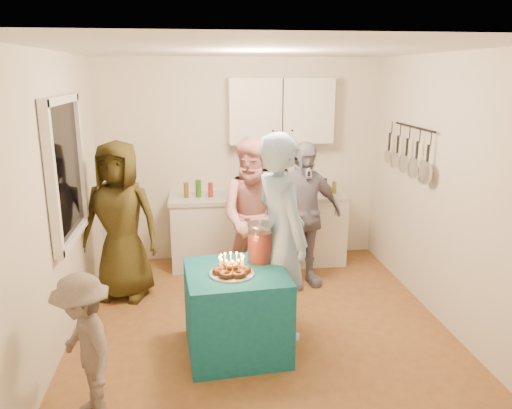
{
  "coord_description": "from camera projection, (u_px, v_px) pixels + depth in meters",
  "views": [
    {
      "loc": [
        -0.6,
        -4.37,
        2.42
      ],
      "look_at": [
        0.0,
        0.35,
        1.15
      ],
      "focal_mm": 35.0,
      "sensor_mm": 36.0,
      "label": 1
    }
  ],
  "objects": [
    {
      "name": "floor",
      "position": [
        260.0,
        327.0,
        4.88
      ],
      "size": [
        4.0,
        4.0,
        0.0
      ],
      "primitive_type": "plane",
      "color": "brown",
      "rests_on": "ground"
    },
    {
      "name": "ceiling",
      "position": [
        261.0,
        49.0,
        4.21
      ],
      "size": [
        4.0,
        4.0,
        0.0
      ],
      "primitive_type": "plane",
      "color": "white",
      "rests_on": "floor"
    },
    {
      "name": "back_wall",
      "position": [
        240.0,
        161.0,
        6.46
      ],
      "size": [
        3.6,
        3.6,
        0.0
      ],
      "primitive_type": "plane",
      "color": "silver",
      "rests_on": "floor"
    },
    {
      "name": "left_wall",
      "position": [
        56.0,
        205.0,
        4.33
      ],
      "size": [
        4.0,
        4.0,
        0.0
      ],
      "primitive_type": "plane",
      "color": "silver",
      "rests_on": "floor"
    },
    {
      "name": "right_wall",
      "position": [
        447.0,
        193.0,
        4.76
      ],
      "size": [
        4.0,
        4.0,
        0.0
      ],
      "primitive_type": "plane",
      "color": "silver",
      "rests_on": "floor"
    },
    {
      "name": "window_night",
      "position": [
        65.0,
        170.0,
        4.55
      ],
      "size": [
        0.04,
        1.0,
        1.2
      ],
      "primitive_type": "cube",
      "color": "black",
      "rests_on": "left_wall"
    },
    {
      "name": "counter",
      "position": [
        258.0,
        231.0,
        6.42
      ],
      "size": [
        2.2,
        0.58,
        0.86
      ],
      "primitive_type": "cube",
      "color": "white",
      "rests_on": "floor"
    },
    {
      "name": "countertop",
      "position": [
        258.0,
        197.0,
        6.31
      ],
      "size": [
        2.24,
        0.62,
        0.05
      ],
      "primitive_type": "cube",
      "color": "beige",
      "rests_on": "counter"
    },
    {
      "name": "upper_cabinet",
      "position": [
        281.0,
        111.0,
        6.21
      ],
      "size": [
        1.3,
        0.3,
        0.8
      ],
      "primitive_type": "cube",
      "color": "white",
      "rests_on": "back_wall"
    },
    {
      "name": "pot_rack",
      "position": [
        411.0,
        151.0,
        5.35
      ],
      "size": [
        0.12,
        1.0,
        0.6
      ],
      "primitive_type": "cube",
      "color": "black",
      "rests_on": "right_wall"
    },
    {
      "name": "microwave",
      "position": [
        267.0,
        183.0,
        6.27
      ],
      "size": [
        0.57,
        0.41,
        0.3
      ],
      "primitive_type": "imported",
      "rotation": [
        0.0,
        0.0,
        -0.08
      ],
      "color": "white",
      "rests_on": "countertop"
    },
    {
      "name": "party_table",
      "position": [
        236.0,
        311.0,
        4.39
      ],
      "size": [
        0.91,
        0.91,
        0.76
      ],
      "primitive_type": "cube",
      "rotation": [
        0.0,
        0.0,
        0.08
      ],
      "color": "#105D6F",
      "rests_on": "floor"
    },
    {
      "name": "donut_cake",
      "position": [
        232.0,
        264.0,
        4.19
      ],
      "size": [
        0.38,
        0.38,
        0.18
      ],
      "primitive_type": null,
      "color": "#381C0C",
      "rests_on": "party_table"
    },
    {
      "name": "punch_jar",
      "position": [
        260.0,
        244.0,
        4.46
      ],
      "size": [
        0.22,
        0.22,
        0.34
      ],
      "primitive_type": "cylinder",
      "color": "#AF140E",
      "rests_on": "party_table"
    },
    {
      "name": "man_birthday",
      "position": [
        281.0,
        237.0,
        4.56
      ],
      "size": [
        0.68,
        0.82,
        1.92
      ],
      "primitive_type": "imported",
      "rotation": [
        0.0,
        0.0,
        1.93
      ],
      "color": "#9EBCE6",
      "rests_on": "floor"
    },
    {
      "name": "woman_back_left",
      "position": [
        120.0,
        221.0,
        5.35
      ],
      "size": [
        0.96,
        0.74,
        1.74
      ],
      "primitive_type": "imported",
      "rotation": [
        0.0,
        0.0,
        -0.24
      ],
      "color": "brown",
      "rests_on": "floor"
    },
    {
      "name": "woman_back_center",
      "position": [
        257.0,
        218.0,
        5.43
      ],
      "size": [
        0.98,
        0.83,
        1.76
      ],
      "primitive_type": "imported",
      "rotation": [
        0.0,
        0.0,
        -0.22
      ],
      "color": "#CB6977",
      "rests_on": "floor"
    },
    {
      "name": "woman_back_right",
      "position": [
        302.0,
        215.0,
        5.66
      ],
      "size": [
        1.06,
        0.64,
        1.68
      ],
      "primitive_type": "imported",
      "rotation": [
        0.0,
        0.0,
        0.25
      ],
      "color": "#150F33",
      "rests_on": "floor"
    },
    {
      "name": "child_near_left",
      "position": [
        85.0,
        347.0,
        3.5
      ],
      "size": [
        0.7,
        0.82,
        1.09
      ],
      "primitive_type": "imported",
      "rotation": [
        0.0,
        0.0,
        -1.06
      ],
      "color": "#60534C",
      "rests_on": "floor"
    }
  ]
}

